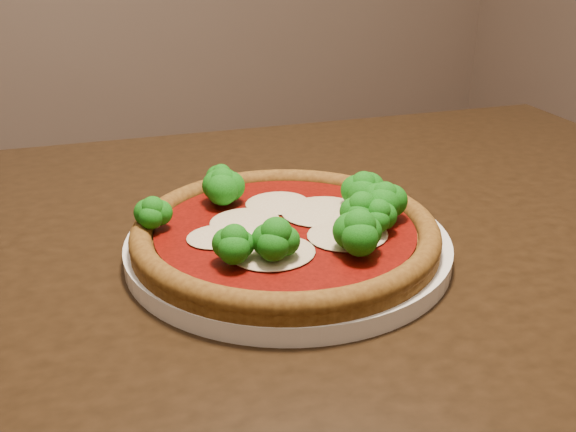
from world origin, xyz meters
name	(u,v)px	position (x,y,z in m)	size (l,w,h in m)	color
dining_table	(317,333)	(0.06, 0.03, 0.65)	(1.24, 1.03, 0.75)	black
plate	(288,245)	(0.03, 0.04, 0.76)	(0.31, 0.31, 0.02)	white
pizza	(290,227)	(0.03, 0.03, 0.78)	(0.29, 0.29, 0.06)	brown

